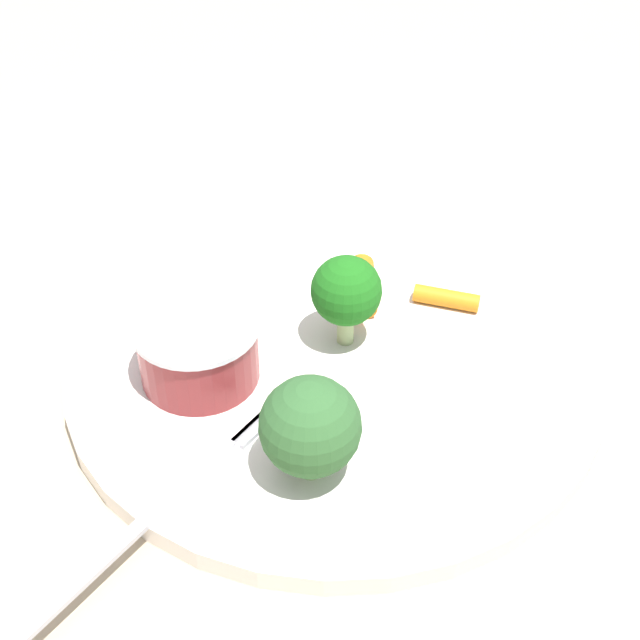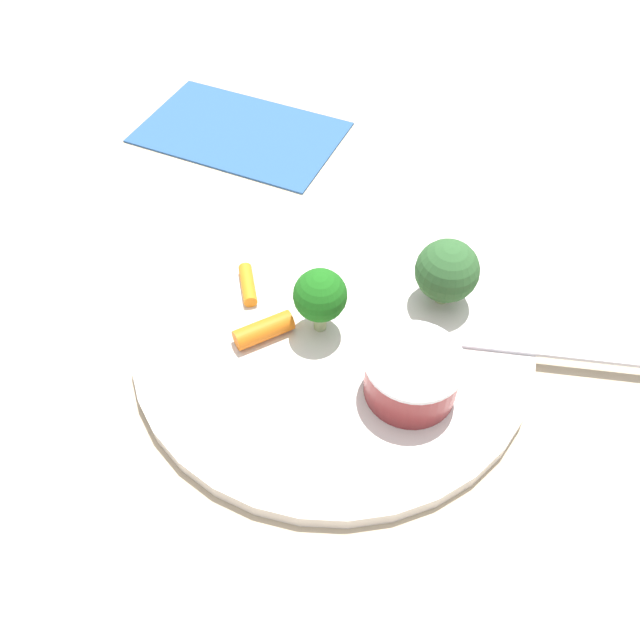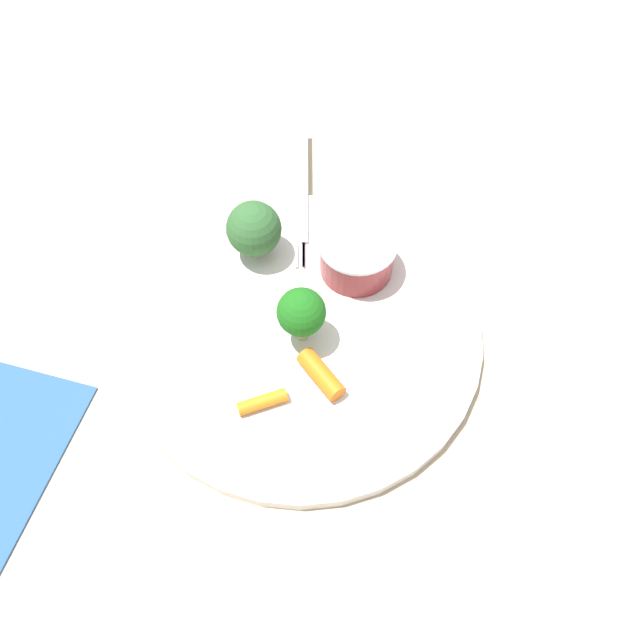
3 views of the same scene
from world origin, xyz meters
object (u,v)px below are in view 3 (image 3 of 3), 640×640
carrot_stick_1 (262,402)px  carrot_stick_0 (321,374)px  broccoli_floret_1 (299,313)px  plate (303,330)px  broccoli_floret_0 (254,229)px  fork (303,194)px  sauce_cup (357,256)px

carrot_stick_1 → carrot_stick_0: bearing=-63.6°
broccoli_floret_1 → carrot_stick_0: 0.05m
plate → carrot_stick_1: carrot_stick_1 is taller
broccoli_floret_1 → carrot_stick_1: 0.07m
broccoli_floret_0 → fork: bearing=-30.3°
sauce_cup → carrot_stick_1: (-0.13, 0.08, -0.01)m
broccoli_floret_0 → broccoli_floret_1: bearing=-155.4°
plate → sauce_cup: size_ratio=4.47×
carrot_stick_1 → fork: size_ratio=0.21×
carrot_stick_1 → broccoli_floret_0: bearing=4.7°
fork → broccoli_floret_1: bearing=-180.0°
broccoli_floret_0 → carrot_stick_0: 0.14m
broccoli_floret_0 → sauce_cup: bearing=-102.3°
plate → fork: (0.15, 0.00, 0.01)m
sauce_cup → carrot_stick_1: bearing=149.9°
plate → carrot_stick_0: size_ratio=6.72×
carrot_stick_1 → fork: carrot_stick_1 is taller
plate → carrot_stick_1: bearing=157.5°
sauce_cup → broccoli_floret_0: broccoli_floret_0 is taller
plate → broccoli_floret_0: broccoli_floret_0 is taller
sauce_cup → fork: sauce_cup is taller
broccoli_floret_1 → fork: size_ratio=0.30×
broccoli_floret_1 → sauce_cup: bearing=-34.6°
plate → carrot_stick_0: 0.05m
carrot_stick_0 → sauce_cup: bearing=-16.0°
sauce_cup → broccoli_floret_0: size_ratio=1.20×
plate → broccoli_floret_1: broccoli_floret_1 is taller
broccoli_floret_0 → carrot_stick_1: 0.15m
sauce_cup → broccoli_floret_0: (0.02, 0.09, 0.01)m
sauce_cup → fork: (0.09, 0.05, -0.02)m
plate → broccoli_floret_0: bearing=28.0°
sauce_cup → carrot_stick_1: sauce_cup is taller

